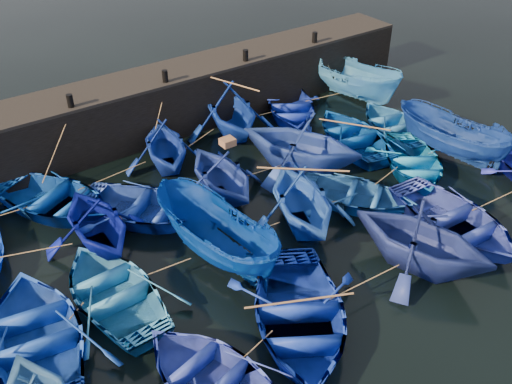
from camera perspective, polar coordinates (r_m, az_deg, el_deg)
ground at (r=18.64m, az=5.76°, el=-6.31°), size 120.00×120.00×0.00m
quay_wall at (r=25.43m, az=-9.71°, el=8.63°), size 26.00×2.50×2.50m
quay_top at (r=24.89m, az=-10.01°, el=11.34°), size 26.00×2.50×0.12m
bollard_1 at (r=22.71m, az=-18.10°, el=8.67°), size 0.24×0.24×0.50m
bollard_2 at (r=24.02m, az=-9.08°, el=11.37°), size 0.24×0.24×0.50m
bollard_3 at (r=25.89m, az=-1.05°, el=13.51°), size 0.24×0.24×0.50m
bollard_4 at (r=28.21m, az=5.89°, el=15.13°), size 0.24×0.24×0.50m
boat_1 at (r=21.38m, az=-19.57°, el=-0.67°), size 5.54×6.10×1.04m
boat_2 at (r=22.70m, az=-9.09°, el=4.68°), size 4.34×4.68×2.02m
boat_3 at (r=24.71m, az=-2.55°, el=8.22°), size 5.14×5.56×2.43m
boat_4 at (r=26.61m, az=3.48°, el=8.42°), size 5.14×5.57×0.94m
boat_5 at (r=28.47m, az=9.76°, el=11.01°), size 2.73×5.52×2.05m
boat_7 at (r=18.93m, az=-15.65°, el=-2.85°), size 3.52×4.05×2.09m
boat_8 at (r=20.17m, az=-11.23°, el=-1.50°), size 5.60×5.87×0.99m
boat_9 at (r=20.58m, az=-3.46°, el=1.89°), size 3.83×4.34×2.13m
boat_10 at (r=22.14m, az=4.50°, el=5.04°), size 6.06×6.33×2.58m
boat_11 at (r=24.52m, az=9.69°, el=5.60°), size 4.30×5.31×0.97m
boat_12 at (r=25.83m, az=13.72°, el=6.57°), size 4.05×5.01×0.92m
boat_13 at (r=16.52m, az=-21.07°, el=-13.14°), size 4.43×5.64×1.07m
boat_14 at (r=17.15m, az=-14.04°, el=-9.58°), size 3.55×4.83×0.98m
boat_15 at (r=17.76m, az=-4.12°, el=-4.44°), size 2.74×5.39×1.99m
boat_16 at (r=19.14m, az=4.56°, el=-0.68°), size 4.97×5.33×2.28m
boat_17 at (r=20.82m, az=10.09°, el=-0.28°), size 4.85×5.21×0.88m
boat_18 at (r=23.18m, az=15.42°, el=2.90°), size 5.15×5.50×0.93m
boat_19 at (r=24.40m, az=18.91°, el=5.19°), size 2.84×5.13×1.88m
boat_21 at (r=14.73m, az=-4.33°, el=-18.02°), size 4.14×5.07×0.92m
boat_22 at (r=15.92m, az=4.30°, el=-12.26°), size 6.07×6.58×1.11m
boat_23 at (r=18.08m, az=16.30°, el=-4.42°), size 5.06×5.46×2.37m
boat_24 at (r=20.27m, az=19.30°, el=-2.69°), size 3.93×5.28×1.05m
wooden_crate at (r=20.10m, az=-2.86°, el=5.02°), size 0.48×0.44×0.26m
mooring_ropes at (r=21.21m, az=-2.96°, el=2.39°), size 18.35×12.00×2.10m
loose_oars at (r=20.37m, az=4.03°, el=3.67°), size 10.64×12.56×1.52m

